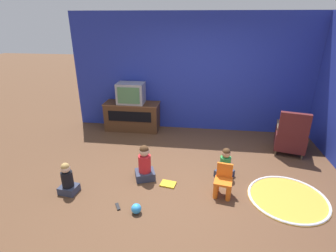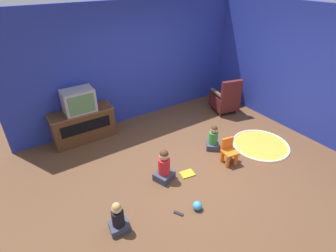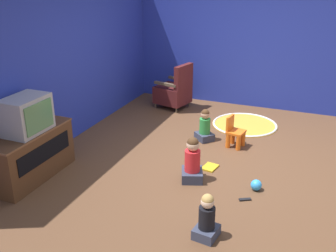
{
  "view_description": "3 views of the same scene",
  "coord_description": "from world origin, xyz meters",
  "views": [
    {
      "loc": [
        0.03,
        -3.67,
        2.52
      ],
      "look_at": [
        -0.51,
        0.39,
        0.82
      ],
      "focal_mm": 28.0,
      "sensor_mm": 36.0,
      "label": 1
    },
    {
      "loc": [
        -2.7,
        -2.93,
        3.18
      ],
      "look_at": [
        -0.52,
        0.38,
        0.79
      ],
      "focal_mm": 28.0,
      "sensor_mm": 36.0,
      "label": 2
    },
    {
      "loc": [
        -5.27,
        -1.44,
        2.65
      ],
      "look_at": [
        -0.72,
        0.4,
        0.67
      ],
      "focal_mm": 42.0,
      "sensor_mm": 36.0,
      "label": 3
    }
  ],
  "objects": [
    {
      "name": "ground_plane",
      "position": [
        0.0,
        0.0,
        0.0
      ],
      "size": [
        30.0,
        30.0,
        0.0
      ],
      "primitive_type": "plane",
      "color": "brown"
    },
    {
      "name": "television",
      "position": [
        -1.59,
        2.01,
        0.91
      ],
      "size": [
        0.61,
        0.42,
        0.48
      ],
      "color": "#939399",
      "rests_on": "tv_cabinet"
    },
    {
      "name": "child_watching_left",
      "position": [
        0.48,
        0.24,
        0.23
      ],
      "size": [
        0.36,
        0.36,
        0.54
      ],
      "rotation": [
        0.0,
        0.0,
        0.86
      ],
      "color": "#33384C",
      "rests_on": "ground_plane"
    },
    {
      "name": "child_watching_center",
      "position": [
        -1.94,
        -0.53,
        0.22
      ],
      "size": [
        0.29,
        0.26,
        0.52
      ],
      "rotation": [
        0.0,
        0.0,
        -0.14
      ],
      "color": "#33384C",
      "rests_on": "ground_plane"
    },
    {
      "name": "black_armchair",
      "position": [
        1.81,
        1.29,
        0.35
      ],
      "size": [
        0.68,
        0.72,
        0.91
      ],
      "rotation": [
        0.0,
        0.0,
        2.91
      ],
      "color": "brown",
      "rests_on": "ground_plane"
    },
    {
      "name": "wall_back",
      "position": [
        -0.2,
        2.35,
        1.33
      ],
      "size": [
        5.61,
        0.12,
        2.66
      ],
      "color": "#23339E",
      "rests_on": "ground_plane"
    },
    {
      "name": "remote_control",
      "position": [
        -1.09,
        -0.77,
        0.01
      ],
      "size": [
        0.11,
        0.15,
        0.02
      ],
      "rotation": [
        0.0,
        0.0,
        2.09
      ],
      "color": "black",
      "rests_on": "ground_plane"
    },
    {
      "name": "toy_ball",
      "position": [
        -0.79,
        -0.85,
        0.07
      ],
      "size": [
        0.14,
        0.14,
        0.14
      ],
      "color": "#3399E5",
      "rests_on": "ground_plane"
    },
    {
      "name": "yellow_kid_chair",
      "position": [
        0.42,
        -0.28,
        0.21
      ],
      "size": [
        0.3,
        0.29,
        0.5
      ],
      "rotation": [
        0.0,
        0.0,
        -0.17
      ],
      "color": "orange",
      "rests_on": "ground_plane"
    },
    {
      "name": "wall_right",
      "position": [
        2.55,
        -0.3,
        1.33
      ],
      "size": [
        0.12,
        5.41,
        2.66
      ],
      "color": "#23339E",
      "rests_on": "ground_plane"
    },
    {
      "name": "child_watching_right",
      "position": [
        -0.85,
        0.0,
        0.27
      ],
      "size": [
        0.39,
        0.37,
        0.62
      ],
      "rotation": [
        0.0,
        0.0,
        0.35
      ],
      "color": "#33384C",
      "rests_on": "ground_plane"
    },
    {
      "name": "tv_cabinet",
      "position": [
        -1.59,
        2.03,
        0.35
      ],
      "size": [
        1.28,
        0.49,
        0.67
      ],
      "color": "#4C2D19",
      "rests_on": "ground_plane"
    },
    {
      "name": "play_mat",
      "position": [
        1.39,
        -0.25,
        0.01
      ],
      "size": [
        1.17,
        1.17,
        0.04
      ],
      "color": "gold",
      "rests_on": "ground_plane"
    },
    {
      "name": "book",
      "position": [
        -0.44,
        -0.13,
        0.01
      ],
      "size": [
        0.27,
        0.22,
        0.02
      ],
      "rotation": [
        0.0,
        0.0,
        2.97
      ],
      "color": "gold",
      "rests_on": "ground_plane"
    }
  ]
}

